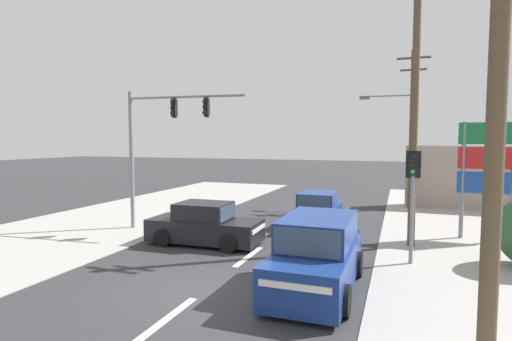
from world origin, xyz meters
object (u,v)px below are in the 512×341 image
at_px(pedestal_signal_right_kerb, 413,188).
at_px(sedan_receding_far, 317,211).
at_px(utility_pole_midground_right, 415,91).
at_px(sedan_oncoming_near, 205,225).
at_px(utility_pole_background_right, 409,124).
at_px(utility_pole_foreground_right, 487,59).
at_px(shopping_plaza_sign, 488,164).
at_px(suv_oncoming_mid, 317,255).
at_px(traffic_signal_mast, 158,134).

xyz_separation_m(pedestal_signal_right_kerb, sedan_receding_far, (-3.82, 4.38, -1.71)).
bearing_deg(utility_pole_midground_right, sedan_oncoming_near, -162.87).
xyz_separation_m(utility_pole_midground_right, utility_pole_background_right, (-0.02, 8.76, -0.83)).
relative_size(utility_pole_foreground_right, shopping_plaza_sign, 2.02).
bearing_deg(sedan_oncoming_near, utility_pole_midground_right, 17.13).
distance_m(utility_pole_midground_right, suv_oncoming_mid, 7.52).
relative_size(pedestal_signal_right_kerb, shopping_plaza_sign, 0.77).
bearing_deg(utility_pole_background_right, sedan_oncoming_near, -123.38).
distance_m(pedestal_signal_right_kerb, sedan_oncoming_near, 7.41).
distance_m(pedestal_signal_right_kerb, shopping_plaza_sign, 5.12).
height_order(utility_pole_foreground_right, utility_pole_midground_right, utility_pole_midground_right).
relative_size(utility_pole_foreground_right, pedestal_signal_right_kerb, 2.61).
height_order(pedestal_signal_right_kerb, sedan_receding_far, pedestal_signal_right_kerb).
bearing_deg(traffic_signal_mast, shopping_plaza_sign, 11.79).
xyz_separation_m(traffic_signal_mast, sedan_oncoming_near, (2.99, -1.52, -3.44)).
relative_size(utility_pole_midground_right, sedan_oncoming_near, 2.52).
height_order(utility_pole_midground_right, sedan_receding_far, utility_pole_midground_right).
bearing_deg(utility_pole_midground_right, pedestal_signal_right_kerb, -91.36).
bearing_deg(pedestal_signal_right_kerb, suv_oncoming_mid, -127.83).
bearing_deg(sedan_oncoming_near, suv_oncoming_mid, -32.33).
relative_size(utility_pole_midground_right, sedan_receding_far, 2.53).
bearing_deg(shopping_plaza_sign, sedan_oncoming_near, -157.07).
distance_m(pedestal_signal_right_kerb, sedan_receding_far, 6.06).
relative_size(traffic_signal_mast, suv_oncoming_mid, 1.32).
bearing_deg(traffic_signal_mast, sedan_oncoming_near, -26.96).
distance_m(traffic_signal_mast, sedan_receding_far, 7.79).
bearing_deg(pedestal_signal_right_kerb, sedan_oncoming_near, 179.82).
bearing_deg(utility_pole_background_right, suv_oncoming_mid, -99.68).
relative_size(traffic_signal_mast, sedan_receding_far, 1.41).
distance_m(utility_pole_foreground_right, traffic_signal_mast, 13.72).
bearing_deg(utility_pole_foreground_right, traffic_signal_mast, 143.00).
bearing_deg(sedan_receding_far, suv_oncoming_mid, -78.94).
bearing_deg(suv_oncoming_mid, traffic_signal_mast, 149.65).
height_order(pedestal_signal_right_kerb, sedan_oncoming_near, pedestal_signal_right_kerb).
height_order(utility_pole_background_right, shopping_plaza_sign, utility_pole_background_right).
bearing_deg(suv_oncoming_mid, pedestal_signal_right_kerb, 52.17).
relative_size(utility_pole_background_right, traffic_signal_mast, 1.49).
bearing_deg(sedan_oncoming_near, utility_pole_background_right, 56.62).
distance_m(utility_pole_foreground_right, sedan_oncoming_near, 11.26).
relative_size(pedestal_signal_right_kerb, sedan_oncoming_near, 0.83).
distance_m(shopping_plaza_sign, suv_oncoming_mid, 9.18).
xyz_separation_m(utility_pole_background_right, sedan_receding_far, (-3.85, -6.64, -4.11)).
xyz_separation_m(traffic_signal_mast, sedan_receding_far, (6.39, 2.84, -3.44)).
bearing_deg(sedan_receding_far, utility_pole_background_right, 59.87).
bearing_deg(suv_oncoming_mid, sedan_oncoming_near, 147.67).
bearing_deg(utility_pole_midground_right, utility_pole_background_right, 90.12).
bearing_deg(suv_oncoming_mid, utility_pole_background_right, 80.32).
height_order(utility_pole_foreground_right, shopping_plaza_sign, utility_pole_foreground_right).
relative_size(utility_pole_midground_right, shopping_plaza_sign, 2.34).
height_order(shopping_plaza_sign, sedan_oncoming_near, shopping_plaza_sign).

